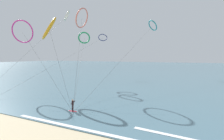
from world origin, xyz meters
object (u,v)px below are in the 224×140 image
(kite_emerald, at_px, (84,38))
(kite_amber, at_px, (49,28))
(kite_coral, at_px, (82,18))
(kite_ivory, at_px, (67,16))
(kite_teal, at_px, (153,25))
(surfer_crimson, at_px, (73,106))
(kite_magenta, at_px, (22,32))
(kite_navy, at_px, (103,38))

(kite_emerald, height_order, kite_amber, kite_amber)
(kite_amber, distance_m, kite_coral, 7.37)
(kite_ivory, height_order, kite_coral, kite_ivory)
(kite_teal, bearing_deg, kite_emerald, 111.13)
(surfer_crimson, height_order, kite_coral, kite_coral)
(kite_magenta, height_order, kite_teal, kite_teal)
(surfer_crimson, distance_m, kite_ivory, 34.09)
(kite_magenta, relative_size, kite_ivory, 0.78)
(kite_teal, xyz_separation_m, kite_amber, (-12.15, -41.93, -6.46))
(kite_coral, bearing_deg, kite_teal, 164.82)
(kite_teal, bearing_deg, kite_coral, 122.81)
(kite_amber, bearing_deg, kite_magenta, -123.33)
(kite_ivory, height_order, kite_navy, kite_ivory)
(kite_emerald, xyz_separation_m, kite_amber, (0.66, -13.24, 0.56))
(kite_ivory, distance_m, kite_coral, 14.55)
(kite_emerald, bearing_deg, kite_ivory, 137.30)
(kite_navy, height_order, kite_coral, kite_coral)
(kite_navy, bearing_deg, kite_coral, -106.78)
(kite_emerald, distance_m, kite_navy, 17.62)
(kite_amber, bearing_deg, kite_teal, 117.20)
(kite_navy, xyz_separation_m, kite_amber, (4.08, -30.42, -1.38))
(surfer_crimson, height_order, kite_magenta, kite_magenta)
(kite_emerald, height_order, kite_coral, kite_coral)
(kite_ivory, distance_m, kite_teal, 33.90)
(kite_ivory, distance_m, kite_navy, 17.34)
(surfer_crimson, relative_size, kite_amber, 0.11)
(surfer_crimson, relative_size, kite_magenta, 0.08)
(kite_navy, height_order, kite_amber, kite_navy)
(kite_emerald, relative_size, kite_ivory, 0.86)
(kite_emerald, height_order, kite_ivory, kite_ivory)
(kite_emerald, relative_size, kite_amber, 1.43)
(kite_teal, bearing_deg, surfer_crimson, 134.49)
(kite_magenta, bearing_deg, kite_navy, -111.60)
(surfer_crimson, height_order, kite_navy, kite_navy)
(kite_teal, bearing_deg, kite_ivory, 100.59)
(kite_magenta, distance_m, kite_emerald, 15.61)
(kite_coral, bearing_deg, kite_amber, -39.93)
(surfer_crimson, height_order, kite_ivory, kite_ivory)
(kite_ivory, bearing_deg, kite_magenta, -32.64)
(kite_emerald, distance_m, kite_teal, 32.20)
(kite_emerald, relative_size, kite_coral, 1.23)
(surfer_crimson, xyz_separation_m, kite_magenta, (-17.55, 6.25, 11.91))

